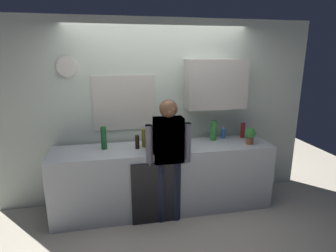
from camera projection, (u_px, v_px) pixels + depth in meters
ground_plane at (168, 219)px, 3.63m from camera, size 8.00×8.00×0.00m
kitchen_counter at (164, 178)px, 3.80m from camera, size 2.95×0.64×0.91m
dishwasher_panel at (154, 194)px, 3.46m from camera, size 0.56×0.02×0.82m
back_wall_assembly at (165, 108)px, 3.97m from camera, size 4.55×0.42×2.60m
coffee_maker at (160, 138)px, 3.59m from camera, size 0.20×0.20×0.33m
bottle_olive_oil at (144, 138)px, 3.65m from camera, size 0.06×0.06×0.25m
bottle_clear_soda at (213, 131)px, 3.95m from camera, size 0.09×0.09×0.28m
bottle_dark_sauce at (137, 142)px, 3.60m from camera, size 0.06×0.06×0.18m
bottle_amber_beer at (173, 137)px, 3.73m from camera, size 0.06×0.06×0.23m
bottle_red_vinegar at (243, 130)px, 4.07m from camera, size 0.06×0.06×0.22m
bottle_green_wine at (104, 138)px, 3.56m from camera, size 0.07×0.07×0.30m
cup_blue_mug at (250, 134)px, 4.10m from camera, size 0.08×0.08×0.10m
potted_plant at (250, 135)px, 3.77m from camera, size 0.15×0.15×0.23m
dish_soap at (223, 133)px, 4.05m from camera, size 0.06×0.06×0.18m
storage_canister at (182, 142)px, 3.62m from camera, size 0.14×0.14×0.17m
person_at_sink at (168, 152)px, 3.39m from camera, size 0.57×0.22×1.60m
person_guest at (168, 152)px, 3.39m from camera, size 0.57×0.22×1.60m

